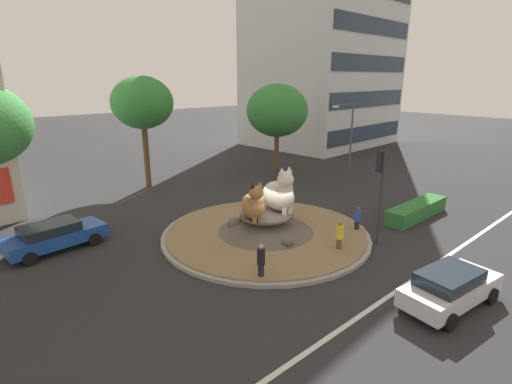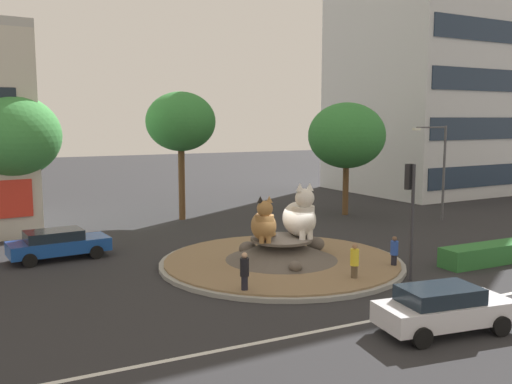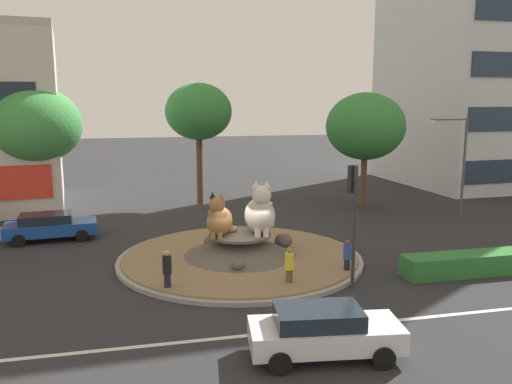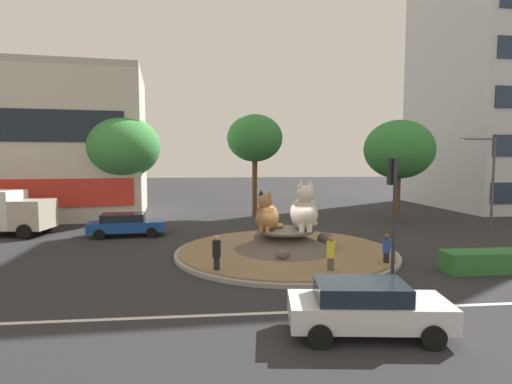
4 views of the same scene
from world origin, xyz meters
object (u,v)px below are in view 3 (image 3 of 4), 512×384
Objects in this scene: traffic_light_mast at (353,204)px; pedestrian_blue_shirt at (347,257)px; pedestrian_yellow_shirt at (289,267)px; second_tree_near_tower at (199,112)px; third_tree_left at (36,125)px; cat_statue_white at (260,213)px; hatchback_near_shophouse at (50,226)px; pedestrian_black_shirt at (167,271)px; cat_statue_tabby at (219,219)px; broadleaf_tree_behind_island at (365,127)px; office_tower at (502,0)px; sedan_on_far_lane at (324,331)px; streetlight_arm at (459,159)px.

traffic_light_mast is 3.13× the size of pedestrian_blue_shirt.
pedestrian_yellow_shirt is at bearing 68.97° from traffic_light_mast.
second_tree_near_tower reaches higher than third_tree_left.
cat_statue_white is 0.54× the size of hatchback_near_shophouse.
traffic_light_mast reaches higher than pedestrian_black_shirt.
broadleaf_tree_behind_island is (11.54, 10.09, 3.49)m from cat_statue_tabby.
broadleaf_tree_behind_island reaches higher than cat_statue_tabby.
traffic_light_mast is 16.39m from hatchback_near_shophouse.
cat_statue_white is 4.11m from pedestrian_yellow_shirt.
cat_statue_tabby is at bearing -82.42° from cat_statue_white.
cat_statue_white is 5.73m from pedestrian_black_shirt.
pedestrian_yellow_shirt is at bearing 10.21° from cat_statue_white.
office_tower is 6.60× the size of hatchback_near_shophouse.
hatchback_near_shophouse is (-9.64, 15.14, -0.03)m from sedan_on_far_lane.
traffic_light_mast is at bearing 40.66° from streetlight_arm.
pedestrian_black_shirt reaches higher than hatchback_near_shophouse.
cat_statue_white is at bearing -147.55° from office_tower.
third_tree_left is at bearing 173.44° from broadleaf_tree_behind_island.
office_tower reaches higher than second_tree_near_tower.
pedestrian_blue_shirt is (7.46, 0.37, -0.09)m from pedestrian_black_shirt.
traffic_light_mast is 2.84× the size of pedestrian_black_shirt.
hatchback_near_shophouse is at bearing 129.48° from sedan_on_far_lane.
broadleaf_tree_behind_island is 6.44m from streetlight_arm.
traffic_light_mast is at bearing 37.21° from cat_statue_white.
sedan_on_far_lane is 17.94m from hatchback_near_shophouse.
broadleaf_tree_behind_island is at bearing 142.77° from cat_statue_white.
traffic_light_mast reaches higher than sedan_on_far_lane.
cat_statue_tabby is 6.43m from traffic_light_mast.
pedestrian_black_shirt reaches higher than pedestrian_yellow_shirt.
pedestrian_black_shirt is at bearing -101.02° from second_tree_near_tower.
cat_statue_white is at bearing -62.61° from pedestrian_blue_shirt.
pedestrian_black_shirt is at bearing -14.83° from pedestrian_blue_shirt.
cat_statue_white is 1.49× the size of pedestrian_black_shirt.
sedan_on_far_lane is at bearing 4.34° from cat_statue_white.
hatchback_near_shophouse is (-5.57, 9.12, -0.14)m from pedestrian_black_shirt.
pedestrian_yellow_shirt is at bearing 90.65° from sedan_on_far_lane.
traffic_light_mast is at bearing 66.24° from sedan_on_far_lane.
cat_statue_tabby is at bearing -41.08° from hatchback_near_shophouse.
pedestrian_black_shirt is 7.26m from sedan_on_far_lane.
third_tree_left reaches higher than pedestrian_yellow_shirt.
office_tower is 36.57m from pedestrian_yellow_shirt.
pedestrian_black_shirt is (-29.89, -21.51, -14.73)m from office_tower.
cat_statue_tabby is 14.07m from second_tree_near_tower.
traffic_light_mast is 34.34m from office_tower.
hatchback_near_shophouse is at bearing 42.46° from traffic_light_mast.
streetlight_arm is (4.02, -4.72, -1.75)m from broadleaf_tree_behind_island.
hatchback_near_shophouse is at bearing -77.33° from third_tree_left.
traffic_light_mast is 1.02× the size of hatchback_near_shophouse.
broadleaf_tree_behind_island is 20.00m from pedestrian_black_shirt.
office_tower is at bearing -154.39° from pedestrian_blue_shirt.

